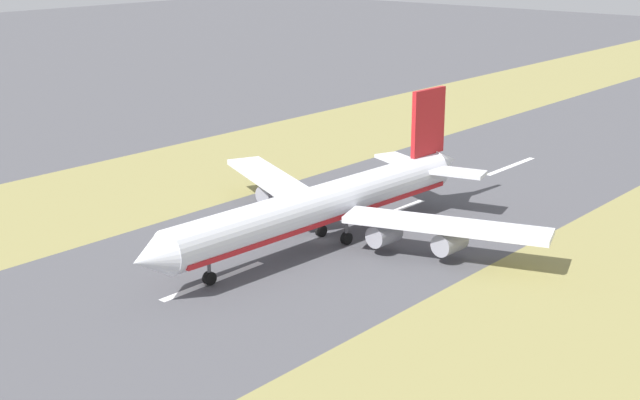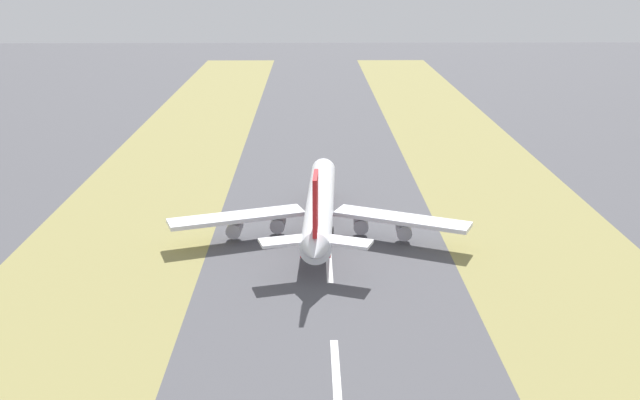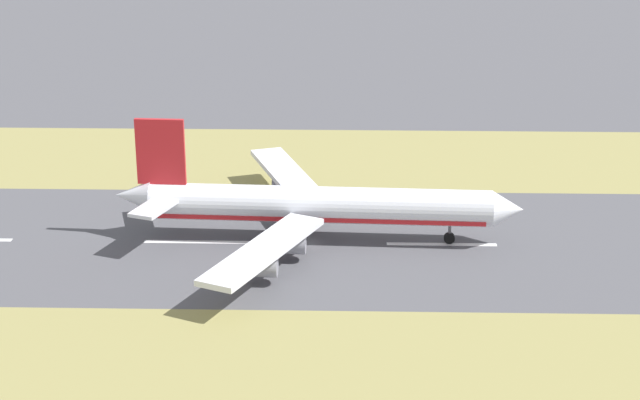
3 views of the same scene
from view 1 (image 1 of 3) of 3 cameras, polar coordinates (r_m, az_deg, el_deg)
ground_plane at (r=135.04m, az=0.10°, el=-2.53°), size 800.00×800.00×0.00m
grass_median_west at (r=113.14m, az=17.83°, el=-7.32°), size 40.00×600.00×0.01m
grass_median_east at (r=166.49m, az=-11.75°, el=0.87°), size 40.00×600.00×0.01m
centreline_dash_near at (r=181.08m, az=12.11°, el=2.13°), size 1.20×18.00×0.01m
centreline_dash_mid at (r=148.38m, az=4.59°, el=-0.78°), size 1.20×18.00×0.01m
centreline_dash_far at (r=120.17m, az=-6.81°, el=-5.15°), size 1.20×18.00×0.01m
airplane_main_jet at (r=132.01m, az=0.57°, el=-0.23°), size 64.07×67.18×20.20m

